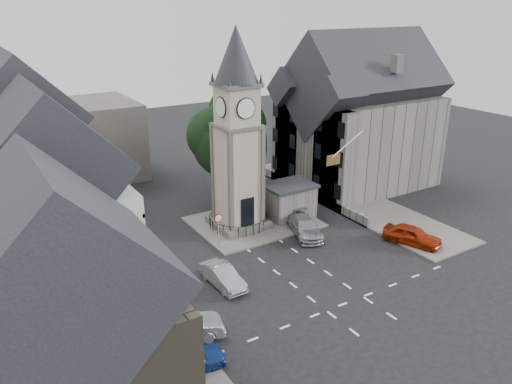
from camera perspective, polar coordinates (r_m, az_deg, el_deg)
ground at (r=36.25m, az=4.35°, el=-8.51°), size 120.00×120.00×0.00m
pavement_west at (r=36.57m, az=-17.86°, el=-9.16°), size 6.00×30.00×0.14m
pavement_east at (r=48.76m, az=10.31°, el=-0.73°), size 6.00×26.00×0.14m
central_island at (r=42.90m, az=-0.28°, el=-3.45°), size 10.00×8.00×0.16m
road_markings at (r=32.64m, az=10.13°, el=-12.44°), size 20.00×8.00×0.01m
clock_tower at (r=39.51m, az=-2.16°, el=6.76°), size 4.86×4.86×16.25m
stone_shelter at (r=43.62m, az=3.76°, el=-0.97°), size 4.30×3.30×3.08m
town_tree at (r=44.97m, az=-3.09°, el=6.99°), size 7.20×7.20×10.80m
warning_sign_post at (r=37.96m, az=-4.33°, el=-3.66°), size 0.70×0.19×2.85m
terrace_pink at (r=42.98m, az=-26.11°, el=3.65°), size 8.10×7.60×12.80m
terrace_cream at (r=35.34m, az=-24.53°, el=0.49°), size 8.10×7.60×12.80m
terrace_tudor at (r=28.08m, az=-21.98°, el=-5.10°), size 8.10×7.60×12.00m
building_sw_stone at (r=20.63m, az=-20.93°, el=-17.77°), size 8.60×7.60×10.40m
backdrop_west at (r=55.53m, az=-23.65°, el=4.78°), size 20.00×10.00×8.00m
east_building at (r=51.39m, az=11.56°, el=7.55°), size 14.40×11.40×12.60m
east_boundary_wall at (r=48.34m, az=6.29°, el=-0.21°), size 0.40×16.00×0.90m
flagpole at (r=41.22m, az=10.42°, el=5.41°), size 3.68×0.10×2.74m
car_west_blue at (r=26.98m, az=-7.92°, el=-18.62°), size 4.13×1.79×1.38m
car_west_silver at (r=29.09m, az=-8.52°, el=-15.10°), size 5.01×2.84×1.56m
car_west_grey at (r=37.36m, az=-16.88°, el=-7.33°), size 4.83×2.26×1.34m
car_island_silver at (r=33.75m, az=-3.83°, el=-9.57°), size 1.64×4.18×1.35m
car_island_east at (r=40.70m, az=5.60°, el=-3.98°), size 3.51×5.28×1.42m
car_east_red at (r=40.83m, az=17.42°, el=-4.74°), size 3.37×4.82×1.52m
pedestrian at (r=47.94m, az=9.28°, el=0.05°), size 0.80×0.77×1.85m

